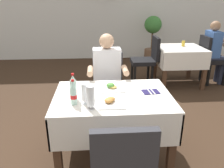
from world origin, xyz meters
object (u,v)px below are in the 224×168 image
Objects in this scene: cola_bottle_primary at (73,88)px; background_dining_table at (179,57)px; beer_glass_left at (91,97)px; chair_near_camera_side at (121,168)px; plate_far_diner at (112,87)px; cola_bottle_secondary at (73,94)px; background_chair_left at (147,58)px; background_chair_right at (211,57)px; potted_plant_corner at (152,36)px; plate_near_camera at (110,102)px; background_patron at (214,49)px; napkin_cutlery_set at (151,92)px; chair_far_diner_seat at (108,84)px; beer_glass_middle at (85,94)px; background_table_tumbler at (183,44)px; seated_diner_far at (107,76)px; main_dining_table at (113,110)px.

background_dining_table is (1.88, 2.25, -0.31)m from cola_bottle_primary.
beer_glass_left reaches higher than background_dining_table.
plate_far_diner is (0.00, 0.99, 0.22)m from chair_near_camera_side.
chair_near_camera_side is 3.69× the size of cola_bottle_primary.
cola_bottle_secondary is 2.68m from background_chair_left.
background_chair_right is 0.79× the size of potted_plant_corner.
background_patron is (2.23, 2.38, -0.07)m from plate_near_camera.
plate_near_camera is 0.50m from napkin_cutlery_set.
chair_far_diner_seat is 1.00× the size of background_chair_left.
beer_glass_middle reaches higher than background_table_tumbler.
potted_plant_corner is at bearing 67.07° from cola_bottle_secondary.
background_patron is (2.46, 2.37, -0.15)m from beer_glass_middle.
plate_far_diner reaches higher than background_dining_table.
chair_far_diner_seat reaches higher than background_dining_table.
chair_far_diner_seat is 3.85× the size of plate_near_camera.
plate_far_diner is 0.98× the size of cola_bottle_primary.
background_patron reaches higher than chair_far_diner_seat.
cola_bottle_secondary reaches higher than beer_glass_middle.
cola_bottle_secondary is (-0.35, -0.90, 0.15)m from seated_diner_far.
cola_bottle_primary reaches higher than napkin_cutlery_set.
background_chair_left is (0.84, 2.02, -0.22)m from plate_far_diner.
cola_bottle_secondary is 0.19× the size of background_patron.
seated_diner_far reaches higher than napkin_cutlery_set.
cola_bottle_primary reaches higher than background_table_tumbler.
napkin_cutlery_set is 0.22× the size of background_dining_table.
background_dining_table is at bearing 55.67° from main_dining_table.
cola_bottle_primary is 3.43m from background_patron.
beer_glass_left reaches higher than chair_far_diner_seat.
background_chair_left is 1.30m from background_chair_right.
potted_plant_corner is at bearing 74.05° from chair_near_camera_side.
seated_diner_far is 2.66m from background_patron.
seated_diner_far reaches higher than background_chair_right.
seated_diner_far is 4.87× the size of plate_far_diner.
background_chair_left is at bearing 61.45° from cola_bottle_primary.
plate_near_camera is at bearing 93.41° from chair_near_camera_side.
background_dining_table is (1.51, 1.47, -0.14)m from seated_diner_far.
beer_glass_left is (-0.18, -0.10, 0.10)m from plate_near_camera.
cola_bottle_secondary reaches higher than main_dining_table.
background_patron reaches higher than beer_glass_left.
napkin_cutlery_set is at bearing 5.98° from main_dining_table.
potted_plant_corner is (1.61, 4.05, -0.16)m from beer_glass_middle.
background_patron is 0.63m from background_table_tumbler.
cola_bottle_primary reaches higher than background_dining_table.
beer_glass_middle is at bearing -126.83° from background_table_tumbler.
potted_plant_corner is (1.36, 3.15, -0.01)m from seated_diner_far.
seated_diner_far reaches higher than cola_bottle_secondary.
chair_far_diner_seat is at bearing 75.05° from beer_glass_middle.
main_dining_table is 0.82m from chair_near_camera_side.
plate_near_camera is 2.96m from background_table_tumbler.
background_table_tumbler is at bearing 63.01° from chair_near_camera_side.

